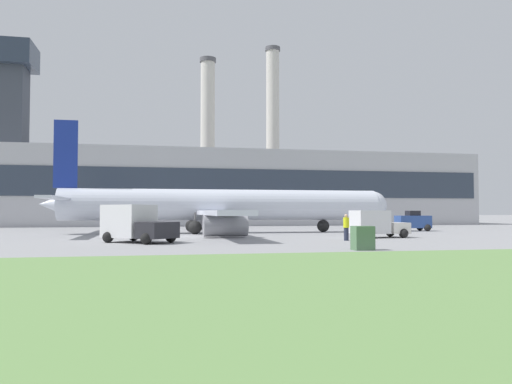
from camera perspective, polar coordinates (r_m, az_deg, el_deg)
ground_plane at (r=40.51m, az=-7.50°, el=-5.01°), size 400.00×400.00×0.00m
terminal_building at (r=73.92m, az=-9.93°, el=0.60°), size 89.21×15.55×25.28m
smokestack_left at (r=112.27m, az=-5.55°, el=6.15°), size 3.64×3.64×36.36m
smokestack_right at (r=110.81m, az=1.93°, el=6.79°), size 3.32×3.32×38.43m
airplane at (r=45.96m, az=-4.28°, el=-1.64°), size 32.08×31.77×9.93m
pushback_tug at (r=52.90m, az=17.49°, el=-3.28°), size 3.38×2.61×2.05m
baggage_truck at (r=32.76m, az=-13.61°, el=-3.57°), size 5.00×4.86×2.41m
fuel_truck at (r=38.80m, az=13.52°, el=-3.61°), size 4.23×2.81×2.05m
ground_crew_person at (r=34.42m, az=10.28°, el=-3.96°), size 0.46×0.46×1.80m
utility_cabinet at (r=26.22m, az=12.10°, el=-5.17°), size 1.02×0.82×1.23m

